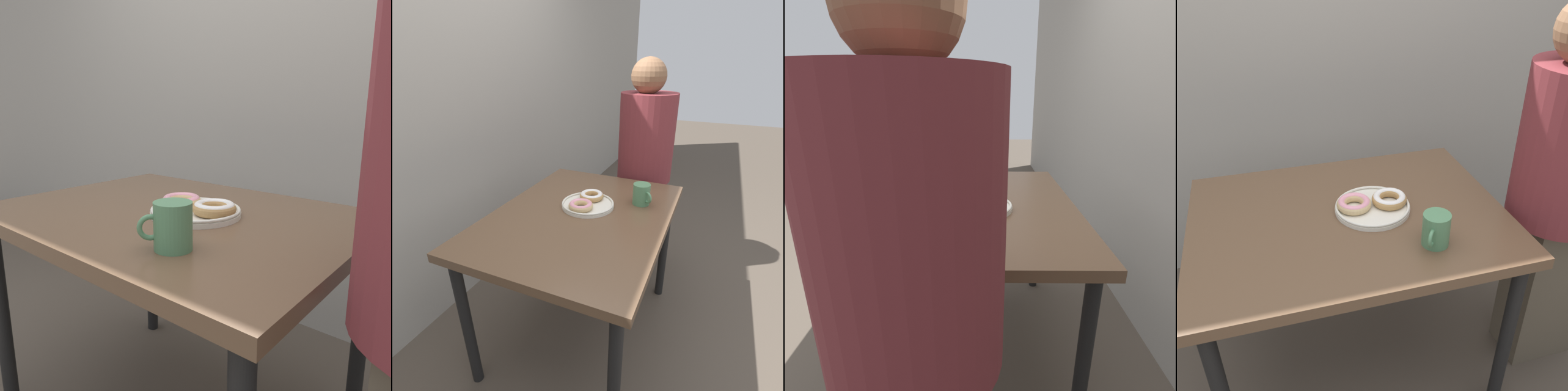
# 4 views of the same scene
# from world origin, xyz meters

# --- Properties ---
(ground_plane) EXTENTS (14.00, 14.00, 0.00)m
(ground_plane) POSITION_xyz_m (0.00, 0.00, 0.00)
(ground_plane) COLOR #4C4238
(wall_back) EXTENTS (8.00, 0.05, 2.60)m
(wall_back) POSITION_xyz_m (0.00, 1.12, 1.30)
(wall_back) COLOR #9E998E
(wall_back) RESTS_ON ground_plane
(dining_table) EXTENTS (1.08, 0.82, 0.76)m
(dining_table) POSITION_xyz_m (0.00, 0.25, 0.68)
(dining_table) COLOR brown
(dining_table) RESTS_ON ground_plane
(donut_plate) EXTENTS (0.28, 0.27, 0.05)m
(donut_plate) POSITION_xyz_m (0.09, 0.26, 0.79)
(donut_plate) COLOR silver
(donut_plate) RESTS_ON dining_table
(coffee_mug) EXTENTS (0.10, 0.11, 0.11)m
(coffee_mug) POSITION_xyz_m (0.22, 0.01, 0.82)
(coffee_mug) COLOR #4C7F56
(coffee_mug) RESTS_ON dining_table
(person_figure) EXTENTS (0.36, 0.36, 1.46)m
(person_figure) POSITION_xyz_m (0.76, 0.13, 0.80)
(person_figure) COLOR brown
(person_figure) RESTS_ON ground_plane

